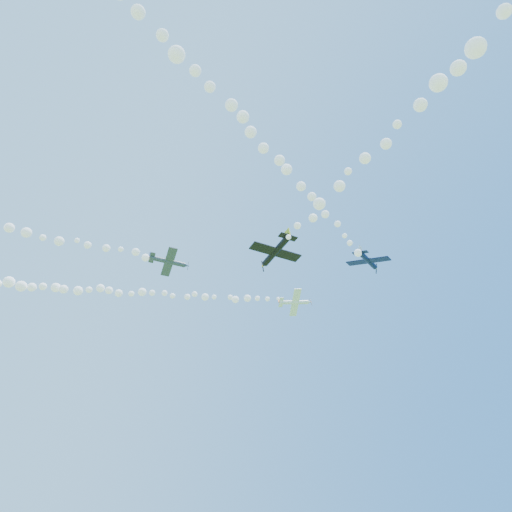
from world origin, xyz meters
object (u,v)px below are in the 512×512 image
plane_white (295,302)px  plane_grey (169,262)px  plane_navy (368,260)px  plane_black (276,251)px

plane_white → plane_grey: (-26.87, -1.10, -1.32)m
plane_white → plane_navy: bearing=-39.0°
plane_white → plane_black: size_ratio=1.05×
plane_white → plane_grey: plane_white is taller
plane_grey → plane_black: (5.50, -24.67, -13.36)m
plane_grey → plane_black: size_ratio=1.14×
plane_navy → plane_black: (-28.76, -11.71, -18.59)m
plane_navy → plane_black: plane_navy is taller
plane_navy → plane_grey: plane_navy is taller
plane_white → plane_black: plane_white is taller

